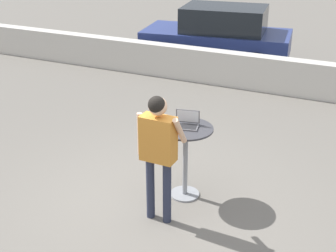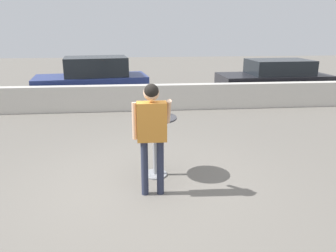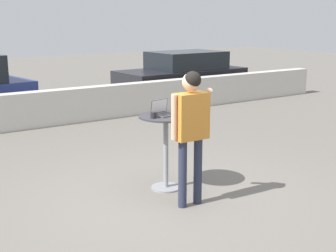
{
  "view_description": "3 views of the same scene",
  "coord_description": "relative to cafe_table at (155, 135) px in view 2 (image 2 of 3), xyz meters",
  "views": [
    {
      "loc": [
        2.45,
        -4.93,
        3.69
      ],
      "look_at": [
        0.07,
        0.17,
        1.15
      ],
      "focal_mm": 50.0,
      "sensor_mm": 36.0,
      "label": 1
    },
    {
      "loc": [
        -0.08,
        -4.93,
        2.51
      ],
      "look_at": [
        0.46,
        0.35,
        0.91
      ],
      "focal_mm": 35.0,
      "sensor_mm": 36.0,
      "label": 2
    },
    {
      "loc": [
        -3.28,
        -4.87,
        2.37
      ],
      "look_at": [
        0.13,
        0.17,
        0.97
      ],
      "focal_mm": 50.0,
      "sensor_mm": 36.0,
      "label": 3
    }
  ],
  "objects": [
    {
      "name": "cafe_table",
      "position": [
        0.0,
        0.0,
        0.0
      ],
      "size": [
        0.75,
        0.75,
        1.06
      ],
      "color": "gray",
      "rests_on": "ground_plane"
    },
    {
      "name": "coffee_mug",
      "position": [
        -0.23,
        -0.05,
        0.36
      ],
      "size": [
        0.11,
        0.08,
        0.09
      ],
      "color": "#232328",
      "rests_on": "cafe_table"
    },
    {
      "name": "parked_car_further_down",
      "position": [
        4.81,
        6.27,
        -0.03
      ],
      "size": [
        4.01,
        1.95,
        1.4
      ],
      "color": "black",
      "rests_on": "ground_plane"
    },
    {
      "name": "laptop",
      "position": [
        -0.01,
        0.05,
        0.36
      ],
      "size": [
        0.38,
        0.32,
        0.21
      ],
      "color": "#515156",
      "rests_on": "cafe_table"
    },
    {
      "name": "pavement_kerb",
      "position": [
        -0.24,
        4.86,
        -0.35
      ],
      "size": [
        17.67,
        0.35,
        0.8
      ],
      "color": "beige",
      "rests_on": "ground_plane"
    },
    {
      "name": "ground_plane",
      "position": [
        -0.24,
        -0.39,
        -0.75
      ],
      "size": [
        50.0,
        50.0,
        0.0
      ],
      "primitive_type": "plane",
      "color": "slate"
    },
    {
      "name": "standing_person",
      "position": [
        -0.08,
        -0.69,
        0.38
      ],
      "size": [
        0.58,
        0.38,
        1.75
      ],
      "color": "#282D42",
      "rests_on": "ground_plane"
    },
    {
      "name": "parked_car_near_street",
      "position": [
        -1.78,
        6.44,
        0.03
      ],
      "size": [
        4.05,
        2.22,
        1.54
      ],
      "color": "navy",
      "rests_on": "ground_plane"
    }
  ]
}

